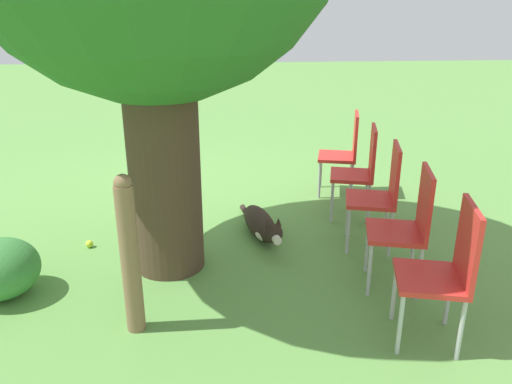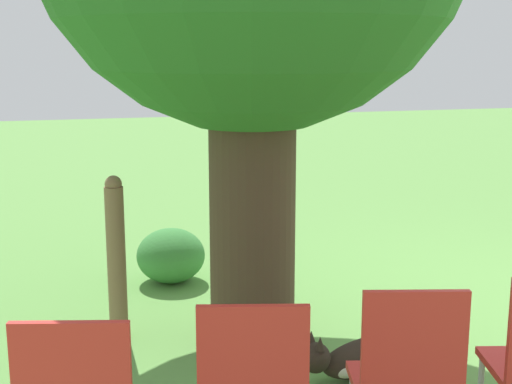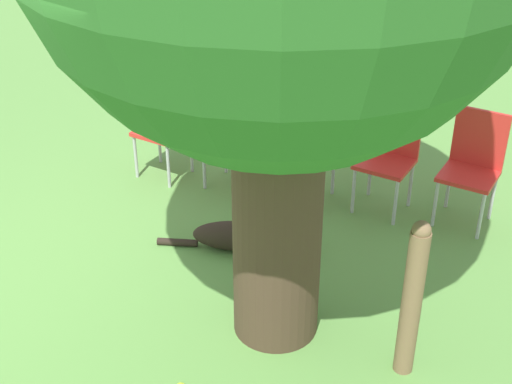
{
  "view_description": "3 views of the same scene",
  "coord_description": "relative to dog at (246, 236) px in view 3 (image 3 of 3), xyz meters",
  "views": [
    {
      "loc": [
        -0.47,
        5.33,
        2.06
      ],
      "look_at": [
        -0.84,
        0.93,
        0.42
      ],
      "focal_mm": 35.0,
      "sensor_mm": 36.0,
      "label": 1
    },
    {
      "loc": [
        -4.5,
        2.69,
        1.94
      ],
      "look_at": [
        0.02,
        1.46,
        0.97
      ],
      "focal_mm": 50.0,
      "sensor_mm": 36.0,
      "label": 2
    },
    {
      "loc": [
        3.61,
        2.48,
        3.26
      ],
      "look_at": [
        0.09,
        1.41,
        1.13
      ],
      "focal_mm": 50.0,
      "sensor_mm": 36.0,
      "label": 3
    }
  ],
  "objects": [
    {
      "name": "ground_plane",
      "position": [
        0.88,
        -1.03,
        -0.13
      ],
      "size": [
        30.0,
        30.0,
        0.0
      ],
      "primitive_type": "plane",
      "color": "#609947"
    },
    {
      "name": "dog",
      "position": [
        0.0,
        0.0,
        0.0
      ],
      "size": [
        0.37,
        1.2,
        0.34
      ],
      "rotation": [
        0.0,
        0.0,
        1.77
      ],
      "color": "#2D231C",
      "rests_on": "ground_plane"
    },
    {
      "name": "fence_post",
      "position": [
        0.99,
        1.36,
        0.43
      ],
      "size": [
        0.12,
        0.12,
        1.11
      ],
      "color": "#846647",
      "rests_on": "ground_plane"
    },
    {
      "name": "red_chair_0",
      "position": [
        -1.06,
        -1.1,
        0.42
      ],
      "size": [
        0.51,
        0.53,
        0.96
      ],
      "rotation": [
        0.0,
        0.0,
        -0.24
      ],
      "color": "red",
      "rests_on": "ground_plane"
    },
    {
      "name": "red_chair_1",
      "position": [
        -1.05,
        -0.41,
        0.42
      ],
      "size": [
        0.51,
        0.53,
        0.96
      ],
      "rotation": [
        0.0,
        0.0,
        -0.24
      ],
      "color": "red",
      "rests_on": "ground_plane"
    },
    {
      "name": "red_chair_2",
      "position": [
        -1.03,
        0.27,
        0.42
      ],
      "size": [
        0.51,
        0.53,
        0.96
      ],
      "rotation": [
        0.0,
        0.0,
        -0.24
      ],
      "color": "red",
      "rests_on": "ground_plane"
    },
    {
      "name": "red_chair_3",
      "position": [
        -1.02,
        0.96,
        0.42
      ],
      "size": [
        0.51,
        0.53,
        0.96
      ],
      "rotation": [
        0.0,
        0.0,
        -0.24
      ],
      "color": "red",
      "rests_on": "ground_plane"
    },
    {
      "name": "red_chair_4",
      "position": [
        -1.0,
        1.65,
        0.42
      ],
      "size": [
        0.51,
        0.53,
        0.96
      ],
      "rotation": [
        0.0,
        0.0,
        -0.24
      ],
      "color": "red",
      "rests_on": "ground_plane"
    }
  ]
}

